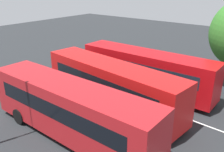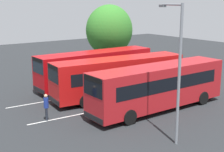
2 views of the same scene
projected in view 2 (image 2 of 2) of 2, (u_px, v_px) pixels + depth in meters
name	position (u px, v px, depth m)	size (l,w,h in m)	color
ground_plane	(117.00, 97.00, 27.26)	(78.47, 78.47, 0.00)	#232628
bus_far_left	(95.00, 68.00, 30.24)	(11.40, 2.55, 3.28)	#B70C11
bus_center_left	(119.00, 76.00, 26.84)	(11.57, 3.56, 3.28)	red
bus_center_right	(159.00, 86.00, 23.72)	(11.40, 2.53, 3.28)	#AD191E
pedestrian	(46.00, 105.00, 21.71)	(0.37, 0.37, 1.82)	#232833
street_lamp	(177.00, 65.00, 17.59)	(0.89, 2.44, 7.70)	gray
depot_tree	(109.00, 30.00, 37.39)	(5.49, 4.94, 7.45)	#4C3823
lane_stripe_outer_left	(103.00, 92.00, 28.90)	(17.02, 0.12, 0.01)	silver
lane_stripe_inner_left	(133.00, 103.00, 25.61)	(17.02, 0.12, 0.01)	silver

